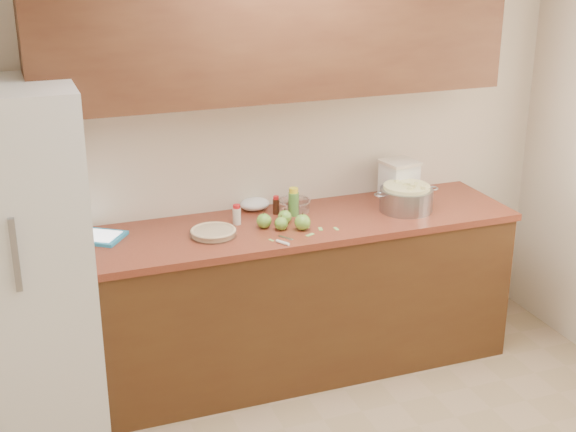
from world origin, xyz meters
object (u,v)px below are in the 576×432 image
object	(u,v)px
colander	(406,198)
flour_canister	(399,180)
tablet	(96,237)
pie	(213,232)

from	to	relation	value
colander	flour_canister	xyz separation A→B (m)	(0.05, 0.20, 0.05)
colander	tablet	bearing A→B (deg)	174.04
colander	flour_canister	size ratio (longest dim) A/B	1.71
colander	tablet	xyz separation A→B (m)	(-1.75, 0.18, -0.06)
pie	flour_canister	distance (m)	1.23
pie	colander	distance (m)	1.16
pie	tablet	bearing A→B (deg)	162.47
pie	colander	size ratio (longest dim) A/B	0.62
pie	flour_canister	size ratio (longest dim) A/B	1.06
tablet	colander	bearing A→B (deg)	28.89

